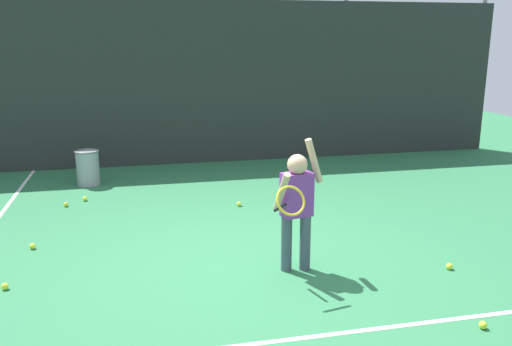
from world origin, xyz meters
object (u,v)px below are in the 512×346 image
Objects in this scene: tennis_player at (296,202)px; tennis_ball_1 at (85,199)px; tennis_ball_5 at (239,204)px; tennis_ball_3 at (483,325)px; tennis_ball_2 at (66,204)px; tennis_ball_0 at (5,286)px; ball_hopper at (88,167)px; tennis_ball_6 at (32,246)px; tennis_ball_7 at (449,266)px.

tennis_player is 3.80m from tennis_ball_1.
tennis_ball_3 is at bearing -69.94° from tennis_ball_5.
tennis_ball_5 is (2.38, -0.51, 0.00)m from tennis_ball_2.
ball_hopper is at bearing 82.65° from tennis_ball_0.
tennis_ball_5 and tennis_ball_6 have the same top height.
tennis_ball_2 is at bearing 122.30° from tennis_player.
tennis_ball_0 is 1.00× the size of tennis_ball_6.
tennis_ball_6 and tennis_ball_7 have the same top height.
tennis_ball_7 is (3.86, -4.19, -0.26)m from ball_hopper.
ball_hopper reaches higher than tennis_ball_1.
tennis_ball_1 is 0.32m from tennis_ball_2.
tennis_ball_2 and tennis_ball_5 have the same top height.
tennis_ball_3 is at bearing -21.96° from tennis_ball_0.
ball_hopper is at bearing 110.26° from tennis_player.
tennis_ball_1 and tennis_ball_7 have the same top height.
tennis_ball_1 is (0.49, 2.77, 0.00)m from tennis_ball_0.
tennis_player is 3.04m from tennis_ball_6.
tennis_ball_7 is at bearing -19.47° from tennis_ball_6.
tennis_ball_5 is at bearing 83.48° from tennis_player.
tennis_ball_7 is at bearing -22.32° from tennis_player.
tennis_ball_1 is 1.00× the size of tennis_ball_7.
tennis_ball_1 and tennis_ball_6 have the same top height.
ball_hopper reaches higher than tennis_ball_5.
tennis_ball_6 is (-0.40, -2.69, -0.26)m from ball_hopper.
tennis_ball_6 is (-2.56, -1.04, 0.00)m from tennis_ball_5.
tennis_player is 3.79m from tennis_ball_2.
tennis_ball_6 is (-0.42, -1.77, 0.00)m from tennis_ball_1.
tennis_ball_5 is at bearing -18.88° from tennis_ball_1.
ball_hopper is at bearing 81.46° from tennis_ball_6.
tennis_player is at bearing -23.58° from tennis_ball_6.
tennis_player is at bearing -52.11° from tennis_ball_1.
tennis_ball_1 is (-2.30, 2.95, -0.69)m from tennis_player.
tennis_player reaches higher than tennis_ball_7.
ball_hopper is 2.73m from tennis_ball_6.
tennis_ball_2 and tennis_ball_3 have the same top height.
tennis_ball_3 is 1.00× the size of tennis_ball_5.
ball_hopper is 8.52× the size of tennis_ball_3.
tennis_ball_6 is (-3.88, 2.60, 0.00)m from tennis_ball_3.
tennis_ball_3 is (3.46, -4.36, 0.00)m from tennis_ball_1.
tennis_ball_7 is at bearing -47.39° from ball_hopper.
tennis_ball_3 is at bearing -51.54° from tennis_ball_1.
tennis_ball_6 is (0.07, 1.00, 0.00)m from tennis_ball_0.
tennis_ball_0 is 1.00× the size of tennis_ball_3.
tennis_ball_1 is 5.05m from tennis_ball_7.
ball_hopper is at bearing 142.52° from tennis_ball_5.
tennis_ball_5 is 2.76m from tennis_ball_6.
tennis_ball_3 is at bearing -48.20° from tennis_ball_2.
tennis_ball_5 is at bearing -12.12° from tennis_ball_2.
tennis_ball_2 is 5.56m from tennis_ball_3.
tennis_ball_1 is at bearing 139.58° from tennis_ball_7.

